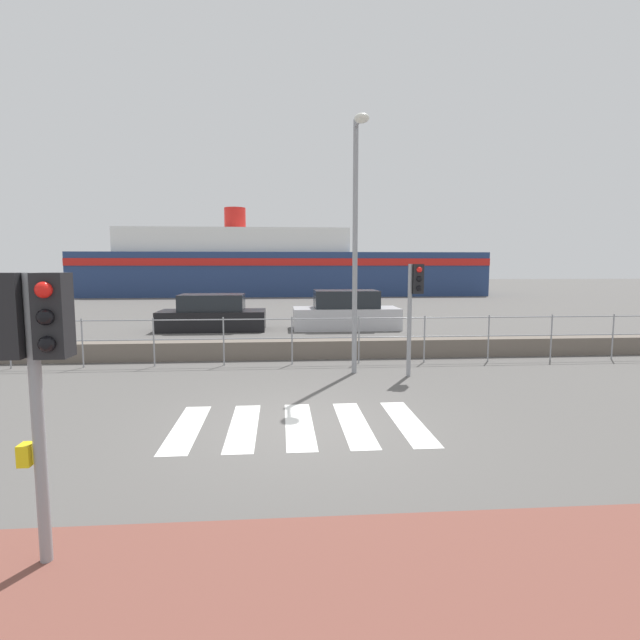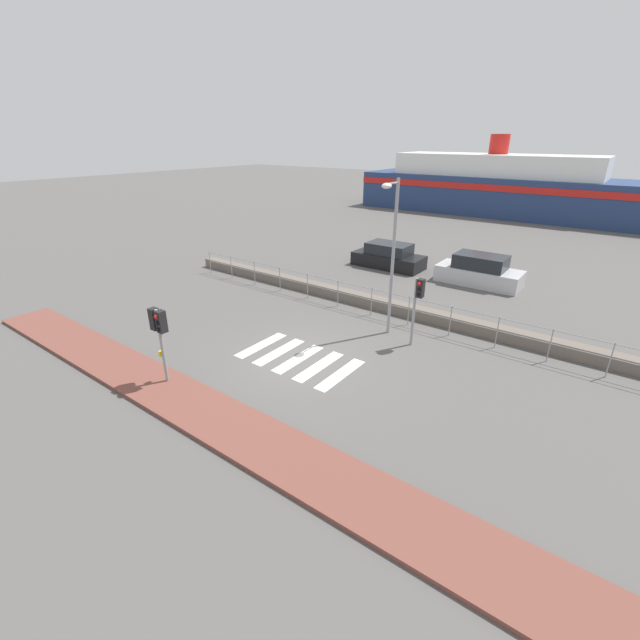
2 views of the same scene
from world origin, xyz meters
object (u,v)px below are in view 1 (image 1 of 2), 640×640
(streetlamp, at_px, (357,218))
(parked_car_silver, at_px, (346,312))
(ferry_boat, at_px, (274,267))
(traffic_light_far, at_px, (415,294))
(traffic_light_near, at_px, (33,343))
(parked_car_black, at_px, (212,315))

(streetlamp, relative_size, parked_car_silver, 1.38)
(ferry_boat, bearing_deg, traffic_light_far, -83.61)
(ferry_boat, height_order, parked_car_silver, ferry_boat)
(streetlamp, xyz_separation_m, ferry_boat, (-2.29, 31.98, -1.28))
(traffic_light_near, distance_m, ferry_boat, 39.41)
(parked_car_silver, bearing_deg, streetlamp, -96.03)
(traffic_light_near, relative_size, streetlamp, 0.43)
(ferry_boat, relative_size, parked_car_black, 8.12)
(parked_car_black, bearing_deg, traffic_light_far, -56.55)
(parked_car_silver, bearing_deg, ferry_boat, 97.72)
(traffic_light_near, height_order, ferry_boat, ferry_boat)
(traffic_light_far, distance_m, parked_car_silver, 8.86)
(traffic_light_near, xyz_separation_m, streetlamp, (3.75, 7.40, 1.69))
(traffic_light_near, xyz_separation_m, parked_car_black, (-0.71, 15.89, -1.37))
(parked_car_black, bearing_deg, ferry_boat, 84.71)
(parked_car_black, bearing_deg, traffic_light_near, -87.45)
(traffic_light_near, bearing_deg, traffic_light_far, 54.55)
(traffic_light_near, bearing_deg, parked_car_black, 92.55)
(streetlamp, height_order, ferry_boat, ferry_boat)
(traffic_light_near, relative_size, ferry_boat, 0.07)
(traffic_light_far, height_order, ferry_boat, ferry_boat)
(traffic_light_far, bearing_deg, traffic_light_near, -125.45)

